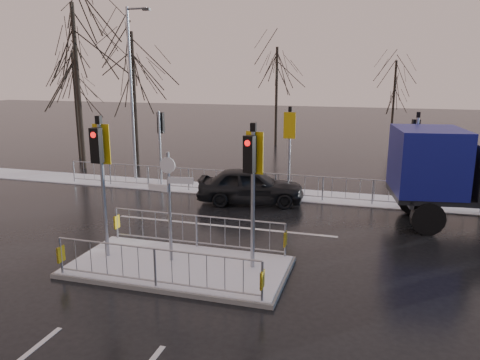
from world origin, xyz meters
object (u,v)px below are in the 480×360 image
(flatbed_truck, at_px, (458,175))
(traffic_island, at_px, (178,256))
(street_lamp_left, at_px, (132,88))
(car_far_lane, at_px, (251,186))

(flatbed_truck, bearing_deg, traffic_island, -141.38)
(flatbed_truck, relative_size, street_lamp_left, 0.93)
(traffic_island, bearing_deg, street_lamp_left, 124.07)
(car_far_lane, relative_size, street_lamp_left, 0.53)
(flatbed_truck, xyz_separation_m, street_lamp_left, (-14.22, 3.26, 2.68))
(traffic_island, height_order, street_lamp_left, street_lamp_left)
(traffic_island, height_order, car_far_lane, traffic_island)
(car_far_lane, distance_m, street_lamp_left, 8.05)
(flatbed_truck, bearing_deg, car_far_lane, 175.04)
(street_lamp_left, bearing_deg, flatbed_truck, -12.91)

